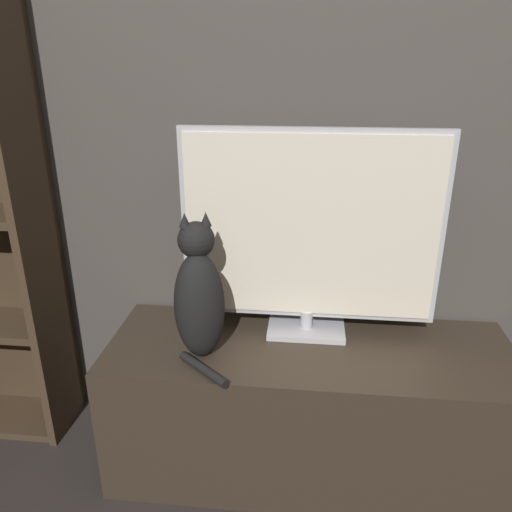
{
  "coord_description": "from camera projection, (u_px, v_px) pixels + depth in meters",
  "views": [
    {
      "loc": [
        -0.03,
        -0.57,
        1.44
      ],
      "look_at": [
        -0.19,
        0.94,
        0.84
      ],
      "focal_mm": 35.0,
      "sensor_mm": 36.0,
      "label": 1
    }
  ],
  "objects": [
    {
      "name": "wall_back",
      "position": [
        320.0,
        104.0,
        1.71
      ],
      "size": [
        4.8,
        0.05,
        2.6
      ],
      "color": "#47423D",
      "rests_on": "ground_plane"
    },
    {
      "name": "tv",
      "position": [
        310.0,
        233.0,
        1.69
      ],
      "size": [
        0.88,
        0.17,
        0.73
      ],
      "color": "#B7B7BC",
      "rests_on": "tv_stand"
    },
    {
      "name": "cat",
      "position": [
        199.0,
        297.0,
        1.61
      ],
      "size": [
        0.22,
        0.29,
        0.49
      ],
      "rotation": [
        0.0,
        0.0,
        0.26
      ],
      "color": "black",
      "rests_on": "tv_stand"
    },
    {
      "name": "tv_stand",
      "position": [
        307.0,
        407.0,
        1.82
      ],
      "size": [
        1.41,
        0.49,
        0.52
      ],
      "color": "#33281E",
      "rests_on": "ground_plane"
    }
  ]
}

